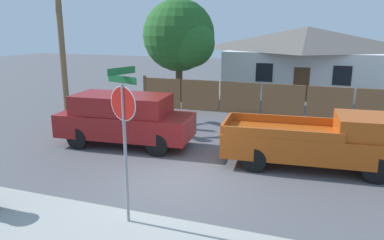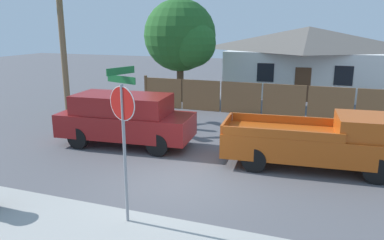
{
  "view_description": "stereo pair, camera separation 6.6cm",
  "coord_description": "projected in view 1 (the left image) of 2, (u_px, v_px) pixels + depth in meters",
  "views": [
    {
      "loc": [
        3.69,
        -9.31,
        4.39
      ],
      "look_at": [
        0.03,
        1.0,
        1.6
      ],
      "focal_mm": 35.0,
      "sensor_mm": 36.0,
      "label": 1
    },
    {
      "loc": [
        3.75,
        -9.29,
        4.39
      ],
      "look_at": [
        0.03,
        1.0,
        1.6
      ],
      "focal_mm": 35.0,
      "sensor_mm": 36.0,
      "label": 2
    }
  ],
  "objects": [
    {
      "name": "ground_plane",
      "position": [
        179.0,
        182.0,
        10.78
      ],
      "size": [
        80.0,
        80.0,
        0.0
      ],
      "primitive_type": "plane",
      "color": "#56565B"
    },
    {
      "name": "wooden_fence",
      "position": [
        283.0,
        101.0,
        18.24
      ],
      "size": [
        15.06,
        0.12,
        1.7
      ],
      "color": "brown",
      "rests_on": "ground"
    },
    {
      "name": "house",
      "position": [
        306.0,
        59.0,
        24.38
      ],
      "size": [
        10.48,
        6.63,
        4.3
      ],
      "color": "white",
      "rests_on": "ground"
    },
    {
      "name": "oak_tree",
      "position": [
        181.0,
        37.0,
        21.05
      ],
      "size": [
        4.26,
        4.06,
        5.85
      ],
      "color": "brown",
      "rests_on": "ground"
    },
    {
      "name": "palm_tree",
      "position": [
        58.0,
        4.0,
        17.05
      ],
      "size": [
        3.02,
        3.24,
        6.17
      ],
      "color": "brown",
      "rests_on": "ground"
    },
    {
      "name": "red_suv",
      "position": [
        125.0,
        118.0,
        13.81
      ],
      "size": [
        5.09,
        2.31,
        1.92
      ],
      "rotation": [
        0.0,
        0.0,
        0.09
      ],
      "color": "maroon",
      "rests_on": "ground"
    },
    {
      "name": "orange_pickup",
      "position": [
        321.0,
        141.0,
        11.64
      ],
      "size": [
        5.71,
        2.41,
        1.76
      ],
      "rotation": [
        0.0,
        0.0,
        0.09
      ],
      "color": "#B74C14",
      "rests_on": "ground"
    },
    {
      "name": "stop_sign",
      "position": [
        124.0,
        120.0,
        8.03
      ],
      "size": [
        0.8,
        0.72,
        3.53
      ],
      "rotation": [
        0.0,
        0.0,
        -0.31
      ],
      "color": "gray",
      "rests_on": "ground"
    }
  ]
}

